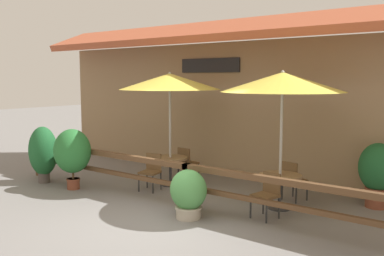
{
  "coord_description": "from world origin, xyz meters",
  "views": [
    {
      "loc": [
        5.17,
        -5.6,
        2.65
      ],
      "look_at": [
        -0.14,
        1.41,
        1.63
      ],
      "focal_mm": 40.0,
      "sensor_mm": 36.0,
      "label": 1
    }
  ],
  "objects": [
    {
      "name": "ground_plane",
      "position": [
        0.0,
        0.0,
        0.0
      ],
      "size": [
        60.0,
        60.0,
        0.0
      ],
      "primitive_type": "plane",
      "color": "slate"
    },
    {
      "name": "building_facade",
      "position": [
        -0.0,
        4.1,
        2.16
      ],
      "size": [
        14.28,
        1.49,
        4.23
      ],
      "color": "#997A56",
      "rests_on": "ground"
    },
    {
      "name": "patio_railing",
      "position": [
        0.0,
        1.05,
        0.7
      ],
      "size": [
        10.4,
        0.14,
        0.95
      ],
      "color": "brown",
      "rests_on": "ground"
    },
    {
      "name": "patio_umbrella_near",
      "position": [
        -1.58,
        2.42,
        2.57
      ],
      "size": [
        2.48,
        2.48,
        2.81
      ],
      "color": "#B7B2A8",
      "rests_on": "ground"
    },
    {
      "name": "dining_table_near",
      "position": [
        -1.58,
        2.42,
        0.56
      ],
      "size": [
        0.87,
        0.87,
        0.7
      ],
      "color": "olive",
      "rests_on": "ground"
    },
    {
      "name": "chair_near_streetside",
      "position": [
        -1.63,
        1.77,
        0.49
      ],
      "size": [
        0.5,
        0.5,
        0.87
      ],
      "rotation": [
        0.0,
        0.0,
        0.22
      ],
      "color": "brown",
      "rests_on": "ground"
    },
    {
      "name": "chair_near_wallside",
      "position": [
        -1.57,
        3.07,
        0.49
      ],
      "size": [
        0.44,
        0.44,
        0.87
      ],
      "rotation": [
        0.0,
        0.0,
        3.1
      ],
      "color": "brown",
      "rests_on": "ground"
    },
    {
      "name": "patio_umbrella_middle",
      "position": [
        1.46,
        2.27,
        2.57
      ],
      "size": [
        2.48,
        2.48,
        2.81
      ],
      "color": "#B7B2A8",
      "rests_on": "ground"
    },
    {
      "name": "dining_table_middle",
      "position": [
        1.46,
        2.27,
        0.56
      ],
      "size": [
        0.87,
        0.87,
        0.7
      ],
      "color": "olive",
      "rests_on": "ground"
    },
    {
      "name": "chair_middle_streetside",
      "position": [
        1.53,
        1.58,
        0.49
      ],
      "size": [
        0.49,
        0.49,
        0.87
      ],
      "rotation": [
        0.0,
        0.0,
        -0.19
      ],
      "color": "brown",
      "rests_on": "ground"
    },
    {
      "name": "chair_middle_wallside",
      "position": [
        1.44,
        2.96,
        0.49
      ],
      "size": [
        0.51,
        0.51,
        0.87
      ],
      "rotation": [
        0.0,
        0.0,
        2.9
      ],
      "color": "brown",
      "rests_on": "ground"
    },
    {
      "name": "potted_plant_small_flowering",
      "position": [
        -4.32,
        0.66,
        0.79
      ],
      "size": [
        0.77,
        0.69,
        1.44
      ],
      "color": "#564C47",
      "rests_on": "ground"
    },
    {
      "name": "potted_plant_corner_fern",
      "position": [
        -3.19,
        0.7,
        0.9
      ],
      "size": [
        0.94,
        0.84,
        1.45
      ],
      "color": "brown",
      "rests_on": "ground"
    },
    {
      "name": "potted_plant_entrance_palm",
      "position": [
        0.34,
        0.66,
        0.5
      ],
      "size": [
        0.73,
        0.65,
        0.94
      ],
      "color": "#B7AD99",
      "rests_on": "ground"
    },
    {
      "name": "potted_plant_tall_tropical",
      "position": [
        3.02,
        3.55,
        0.75
      ],
      "size": [
        0.78,
        0.7,
        1.34
      ],
      "color": "brown",
      "rests_on": "ground"
    }
  ]
}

